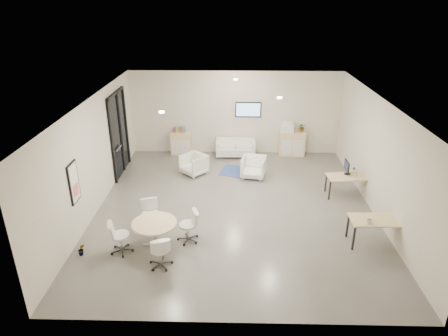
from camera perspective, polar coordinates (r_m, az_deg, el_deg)
name	(u,v)px	position (r m, az deg, el deg)	size (l,w,h in m)	color
room_shell	(235,158)	(11.16, 1.61, 1.51)	(9.60, 10.60, 4.80)	#56534E
glass_door	(119,131)	(14.10, -14.76, 5.10)	(0.09, 1.90, 2.85)	black
artwork	(74,183)	(10.48, -20.66, -1.98)	(0.05, 0.54, 1.04)	black
wall_tv	(248,110)	(15.36, 3.48, 8.33)	(0.98, 0.06, 0.58)	black
ceiling_spots	(229,95)	(11.48, 0.68, 10.43)	(3.14, 4.14, 0.03)	#FFEAC6
sideboard_left	(181,143)	(15.70, -6.16, 3.55)	(0.79, 0.41, 0.88)	#DAC183
sideboard_right	(292,143)	(15.68, 9.65, 3.51)	(0.98, 0.47, 0.98)	#DAC183
books	(179,130)	(15.52, -6.39, 5.48)	(0.46, 0.14, 0.22)	red
printer	(287,127)	(15.45, 9.03, 5.81)	(0.54, 0.47, 0.35)	white
loveseat	(235,148)	(15.47, 1.64, 2.85)	(1.52, 0.80, 0.56)	white
blue_rug	(242,172)	(14.14, 2.60, -0.58)	(1.49, 0.99, 0.01)	#2F438F
armchair_left	(194,163)	(13.89, -4.34, 0.66)	(0.76, 0.71, 0.78)	white
armchair_right	(253,166)	(13.64, 4.22, 0.26)	(0.78, 0.73, 0.80)	white
desk_rear	(348,178)	(12.84, 17.32, -1.39)	(1.34, 0.76, 0.67)	#DAC183
desk_front	(377,222)	(10.66, 21.07, -7.19)	(1.35, 0.69, 0.70)	#DAC183
monitor	(347,167)	(12.84, 17.14, 0.12)	(0.20, 0.50, 0.44)	black
round_table	(154,226)	(10.03, -9.91, -8.11)	(1.11, 1.11, 0.67)	#DAC183
meeting_chairs	(155,232)	(10.13, -9.84, -8.96)	(2.31, 2.31, 0.82)	white
plant_cabinet	(302,128)	(15.55, 11.09, 5.63)	(0.29, 0.32, 0.25)	#3F7F3F
plant_floor	(82,252)	(10.44, -19.65, -11.29)	(0.17, 0.31, 0.14)	#3F7F3F
cup	(369,221)	(10.35, 20.05, -7.12)	(0.13, 0.10, 0.13)	white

